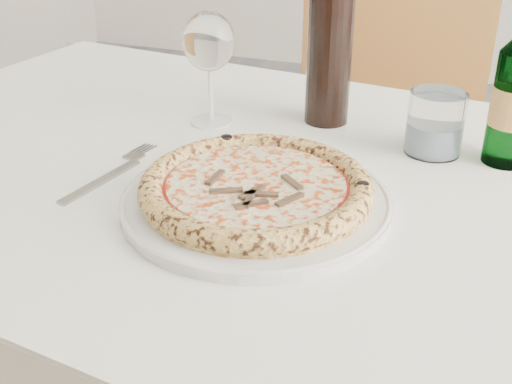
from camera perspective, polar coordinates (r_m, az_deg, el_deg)
dining_table at (r=0.92m, az=2.24°, el=-3.37°), size 1.51×0.99×0.76m
chair_far at (r=1.64m, az=11.65°, el=5.43°), size 0.54×0.54×0.93m
plate at (r=0.78m, az=-0.00°, el=-0.72°), size 0.33×0.33×0.02m
pizza at (r=0.78m, az=-0.00°, el=0.41°), size 0.28×0.28×0.03m
fork at (r=0.89m, az=-12.72°, el=1.65°), size 0.04×0.21×0.00m
wine_glass at (r=1.00m, az=-4.22°, el=12.97°), size 0.08×0.08×0.18m
tumbler at (r=0.95m, az=15.60°, el=5.58°), size 0.08×0.08×0.09m
wine_bottle at (r=1.02m, az=6.57°, el=12.70°), size 0.07×0.07×0.29m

